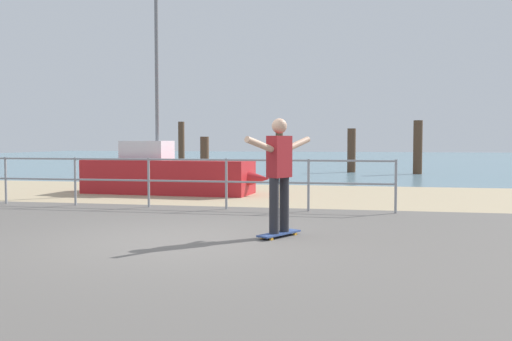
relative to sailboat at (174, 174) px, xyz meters
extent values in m
cube|color=#605B56|center=(2.50, -7.63, -0.53)|extent=(24.00, 10.00, 0.04)
cube|color=tan|center=(2.50, 0.37, -0.53)|extent=(24.00, 6.00, 0.04)
cube|color=slate|center=(2.50, 28.37, -0.53)|extent=(72.00, 50.00, 0.04)
cylinder|color=gray|center=(-2.81, -3.03, 0.00)|extent=(0.05, 0.05, 1.05)
cylinder|color=gray|center=(-1.14, -3.03, 0.00)|extent=(0.05, 0.05, 1.05)
cylinder|color=gray|center=(0.53, -3.03, 0.00)|extent=(0.05, 0.05, 1.05)
cylinder|color=gray|center=(2.20, -3.03, 0.00)|extent=(0.05, 0.05, 1.05)
cylinder|color=gray|center=(3.87, -3.03, 0.00)|extent=(0.05, 0.05, 1.05)
cylinder|color=gray|center=(5.54, -3.03, 0.00)|extent=(0.05, 0.05, 1.05)
cylinder|color=gray|center=(-0.30, -3.03, 0.49)|extent=(11.69, 0.04, 0.04)
cylinder|color=gray|center=(-0.30, -3.03, 0.05)|extent=(11.69, 0.04, 0.04)
cube|color=#B21E23|center=(-0.16, 0.01, -0.08)|extent=(4.47, 1.63, 0.90)
cone|color=#B21E23|center=(2.04, -0.11, -0.08)|extent=(1.14, 0.82, 0.77)
cylinder|color=slate|center=(-0.46, 0.02, 2.71)|extent=(0.10, 0.10, 4.68)
cube|color=silver|center=(-0.76, 0.04, 0.62)|extent=(1.25, 0.96, 0.50)
cube|color=#334C8C|center=(3.78, -6.10, -0.45)|extent=(0.56, 0.80, 0.02)
cylinder|color=orange|center=(3.85, -5.82, -0.50)|extent=(0.06, 0.07, 0.06)
cylinder|color=orange|center=(3.99, -5.89, -0.50)|extent=(0.06, 0.07, 0.06)
cylinder|color=orange|center=(3.58, -6.31, -0.50)|extent=(0.06, 0.07, 0.06)
cylinder|color=orange|center=(3.72, -6.39, -0.50)|extent=(0.06, 0.07, 0.06)
cylinder|color=#26262B|center=(3.84, -6.00, -0.04)|extent=(0.14, 0.14, 0.80)
cylinder|color=#26262B|center=(3.73, -6.21, -0.04)|extent=(0.14, 0.14, 0.80)
cube|color=maroon|center=(3.78, -6.10, 0.66)|extent=(0.35, 0.41, 0.60)
sphere|color=tan|center=(3.78, -6.10, 1.10)|extent=(0.22, 0.22, 0.22)
cylinder|color=tan|center=(4.00, -5.71, 0.84)|extent=(0.34, 0.53, 0.23)
cylinder|color=tan|center=(3.57, -6.49, 0.84)|extent=(0.34, 0.53, 0.23)
cylinder|color=#513826|center=(-3.93, 12.07, 0.63)|extent=(0.30, 0.30, 2.30)
cylinder|color=#513826|center=(-1.21, 6.86, 0.25)|extent=(0.34, 0.34, 1.55)
cylinder|color=#513826|center=(1.51, 8.04, 0.51)|extent=(0.29, 0.29, 2.07)
cylinder|color=#513826|center=(4.23, 10.86, 0.43)|extent=(0.36, 0.36, 1.92)
cylinder|color=#513826|center=(6.95, 10.12, 0.59)|extent=(0.37, 0.37, 2.23)
camera|label=1|loc=(5.08, -14.19, 0.90)|focal=39.99mm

